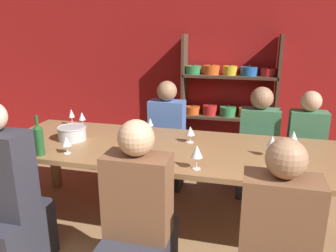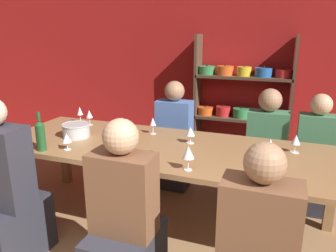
% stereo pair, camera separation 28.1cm
% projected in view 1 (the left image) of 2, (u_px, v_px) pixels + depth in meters
% --- Properties ---
extents(wall_back_red, '(8.80, 0.06, 2.70)m').
position_uv_depth(wall_back_red, '(215.00, 57.00, 4.47)').
color(wall_back_red, '#A31919').
rests_on(wall_back_red, ground_plane).
extents(shelf_unit, '(1.25, 0.30, 1.66)m').
position_uv_depth(shelf_unit, '(228.00, 110.00, 4.43)').
color(shelf_unit, '#4C3828').
rests_on(shelf_unit, ground_plane).
extents(dining_table, '(2.92, 1.04, 0.76)m').
position_uv_depth(dining_table, '(165.00, 154.00, 2.79)').
color(dining_table, olive).
rests_on(dining_table, ground_plane).
extents(mixing_bowl, '(0.26, 0.26, 0.12)m').
position_uv_depth(mixing_bowl, '(72.00, 133.00, 2.92)').
color(mixing_bowl, '#B7BABC').
rests_on(mixing_bowl, dining_table).
extents(wine_bottle_green, '(0.08, 0.08, 0.32)m').
position_uv_depth(wine_bottle_green, '(39.00, 139.00, 2.54)').
color(wine_bottle_green, '#1E4C23').
rests_on(wine_bottle_green, dining_table).
extents(wine_glass_white_b, '(0.07, 0.07, 0.17)m').
position_uv_depth(wine_glass_white_b, '(71.00, 114.00, 3.34)').
color(wine_glass_white_b, white).
rests_on(wine_glass_white_b, dining_table).
extents(wine_glass_red_a, '(0.08, 0.08, 0.14)m').
position_uv_depth(wine_glass_red_a, '(190.00, 131.00, 2.84)').
color(wine_glass_red_a, white).
rests_on(wine_glass_red_a, dining_table).
extents(wine_glass_empty_a, '(0.07, 0.07, 0.17)m').
position_uv_depth(wine_glass_empty_a, '(272.00, 141.00, 2.51)').
color(wine_glass_empty_a, white).
rests_on(wine_glass_empty_a, dining_table).
extents(wine_glass_white_c, '(0.06, 0.06, 0.16)m').
position_uv_depth(wine_glass_white_c, '(150.00, 123.00, 3.05)').
color(wine_glass_white_c, white).
rests_on(wine_glass_white_c, dining_table).
extents(wine_glass_red_b, '(0.08, 0.08, 0.14)m').
position_uv_depth(wine_glass_red_b, '(66.00, 142.00, 2.58)').
color(wine_glass_red_b, white).
rests_on(wine_glass_red_b, dining_table).
extents(wine_glass_red_c, '(0.07, 0.07, 0.15)m').
position_uv_depth(wine_glass_red_c, '(293.00, 136.00, 2.70)').
color(wine_glass_red_c, white).
rests_on(wine_glass_red_c, dining_table).
extents(wine_glass_white_d, '(0.08, 0.08, 0.18)m').
position_uv_depth(wine_glass_white_d, '(197.00, 152.00, 2.28)').
color(wine_glass_white_d, white).
rests_on(wine_glass_white_d, dining_table).
extents(wine_glass_white_e, '(0.07, 0.07, 0.16)m').
position_uv_depth(wine_glass_white_e, '(82.00, 117.00, 3.28)').
color(wine_glass_white_e, white).
rests_on(wine_glass_white_e, dining_table).
extents(cell_phone, '(0.13, 0.17, 0.01)m').
position_uv_depth(cell_phone, '(151.00, 155.00, 2.56)').
color(cell_phone, '#1E2338').
rests_on(cell_phone, dining_table).
extents(person_near_a, '(0.40, 0.50, 1.21)m').
position_uv_depth(person_near_a, '(139.00, 236.00, 2.08)').
color(person_near_a, '#2D2D38').
rests_on(person_near_a, ground_plane).
extents(person_far_a, '(0.35, 0.44, 1.15)m').
position_uv_depth(person_far_a, '(304.00, 161.00, 3.32)').
color(person_far_a, '#2D2D38').
rests_on(person_far_a, ground_plane).
extents(person_far_b, '(0.39, 0.48, 1.18)m').
position_uv_depth(person_far_b, '(167.00, 146.00, 3.71)').
color(person_far_b, '#2D2D38').
rests_on(person_far_b, ground_plane).
extents(person_near_c, '(0.43, 0.54, 1.26)m').
position_uv_depth(person_near_c, '(6.00, 213.00, 2.32)').
color(person_near_c, '#2D2D38').
rests_on(person_near_c, ground_plane).
extents(person_far_c, '(0.40, 0.50, 1.16)m').
position_uv_depth(person_far_c, '(257.00, 154.00, 3.50)').
color(person_far_c, '#2D2D38').
rests_on(person_far_c, ground_plane).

